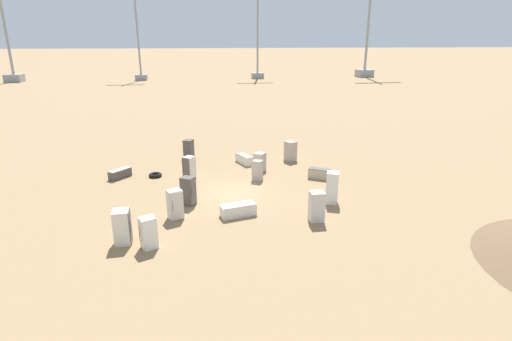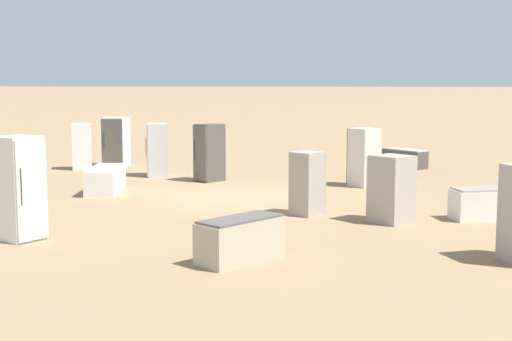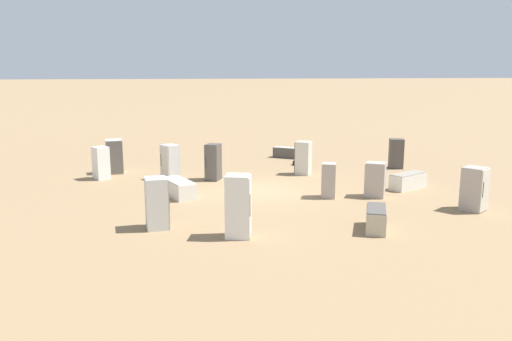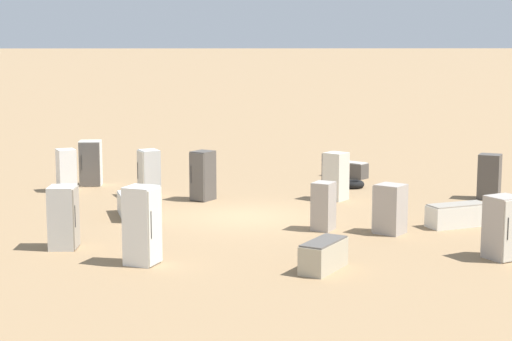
% 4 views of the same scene
% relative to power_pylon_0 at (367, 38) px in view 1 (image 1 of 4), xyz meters
% --- Properties ---
extents(ground_plane, '(1000.00, 1000.00, 0.00)m').
position_rel_power_pylon_0_xyz_m(ground_plane, '(-44.31, -78.75, -9.92)').
color(ground_plane, '#937551').
extents(power_pylon_0, '(11.17, 3.83, 31.91)m').
position_rel_power_pylon_0_xyz_m(power_pylon_0, '(0.00, 0.00, 0.00)').
color(power_pylon_0, gray).
rests_on(power_pylon_0, ground_plane).
extents(power_pylon_1, '(8.35, 2.86, 23.85)m').
position_rel_power_pylon_0_xyz_m(power_pylon_1, '(-28.90, 0.35, -2.50)').
color(power_pylon_1, gray).
rests_on(power_pylon_1, ground_plane).
extents(power_pylon_2, '(7.96, 2.73, 22.75)m').
position_rel_power_pylon_0_xyz_m(power_pylon_2, '(-57.79, 0.71, -2.85)').
color(power_pylon_2, gray).
rests_on(power_pylon_2, ground_plane).
extents(power_pylon_3, '(10.43, 3.57, 29.79)m').
position_rel_power_pylon_0_xyz_m(power_pylon_3, '(-86.69, 1.06, -0.66)').
color(power_pylon_3, gray).
rests_on(power_pylon_3, ground_plane).
extents(discarded_fridge_0, '(1.64, 1.34, 0.73)m').
position_rel_power_pylon_0_xyz_m(discarded_fridge_0, '(-38.02, -77.05, -9.56)').
color(discarded_fridge_0, '#B2A88E').
rests_on(discarded_fridge_0, ground_plane).
extents(discarded_fridge_1, '(0.82, 0.82, 1.71)m').
position_rel_power_pylon_0_xyz_m(discarded_fridge_1, '(-50.38, -84.54, -9.07)').
color(discarded_fridge_1, silver).
rests_on(discarded_fridge_1, ground_plane).
extents(discarded_fridge_2, '(0.94, 0.88, 1.66)m').
position_rel_power_pylon_0_xyz_m(discarded_fridge_2, '(-47.94, -82.11, -9.09)').
color(discarded_fridge_2, silver).
rests_on(discarded_fridge_2, ground_plane).
extents(discarded_fridge_3, '(0.97, 0.97, 1.65)m').
position_rel_power_pylon_0_xyz_m(discarded_fridge_3, '(-47.11, -75.62, -9.10)').
color(discarded_fridge_3, beige).
rests_on(discarded_fridge_3, ground_plane).
extents(discarded_fridge_4, '(0.92, 0.96, 1.95)m').
position_rel_power_pylon_0_xyz_m(discarded_fridge_4, '(-38.73, -81.46, -8.95)').
color(discarded_fridge_4, white).
rests_on(discarded_fridge_4, ground_plane).
extents(discarded_fridge_5, '(1.03, 1.05, 1.42)m').
position_rel_power_pylon_0_xyz_m(discarded_fridge_5, '(-41.90, -74.71, -9.21)').
color(discarded_fridge_5, '#A89E93').
rests_on(discarded_fridge_5, ground_plane).
extents(discarded_fridge_6, '(2.07, 1.19, 0.69)m').
position_rel_power_pylon_0_xyz_m(discarded_fridge_6, '(-44.50, -82.33, -9.58)').
color(discarded_fridge_6, silver).
rests_on(discarded_fridge_6, ground_plane).
extents(discarded_fridge_7, '(0.97, 0.93, 1.71)m').
position_rel_power_pylon_0_xyz_m(discarded_fridge_7, '(-47.21, -80.20, -9.07)').
color(discarded_fridge_7, '#4C4742').
rests_on(discarded_fridge_7, ground_plane).
extents(discarded_fridge_8, '(0.89, 0.84, 1.55)m').
position_rel_power_pylon_0_xyz_m(discarded_fridge_8, '(-49.11, -85.23, -9.14)').
color(discarded_fridge_8, white).
rests_on(discarded_fridge_8, ground_plane).
extents(discarded_fridge_9, '(1.05, 1.04, 1.61)m').
position_rel_power_pylon_0_xyz_m(discarded_fridge_9, '(-38.94, -72.38, -9.12)').
color(discarded_fridge_9, '#A89E93').
rests_on(discarded_fridge_9, ground_plane).
extents(discarded_fridge_10, '(0.95, 0.95, 1.57)m').
position_rel_power_pylon_0_xyz_m(discarded_fridge_10, '(-47.10, -70.24, -9.14)').
color(discarded_fridge_10, '#4C4742').
rests_on(discarded_fridge_10, ground_plane).
extents(discarded_fridge_11, '(0.78, 0.73, 1.68)m').
position_rel_power_pylon_0_xyz_m(discarded_fridge_11, '(-40.42, -83.70, -9.08)').
color(discarded_fridge_11, silver).
rests_on(discarded_fridge_11, ground_plane).
extents(discarded_fridge_12, '(1.29, 1.99, 0.68)m').
position_rel_power_pylon_0_xyz_m(discarded_fridge_12, '(-42.75, -72.51, -9.58)').
color(discarded_fridge_12, silver).
rests_on(discarded_fridge_12, ground_plane).
extents(discarded_fridge_13, '(1.53, 1.61, 0.64)m').
position_rel_power_pylon_0_xyz_m(discarded_fridge_13, '(-51.99, -74.50, -9.60)').
color(discarded_fridge_13, '#4C4742').
rests_on(discarded_fridge_13, ground_plane).
extents(discarded_fridge_14, '(0.85, 0.80, 1.41)m').
position_rel_power_pylon_0_xyz_m(discarded_fridge_14, '(-42.40, -76.56, -9.22)').
color(discarded_fridge_14, '#A89E93').
rests_on(discarded_fridge_14, ground_plane).
extents(scrap_tire, '(0.92, 0.92, 0.25)m').
position_rel_power_pylon_0_xyz_m(scrap_tire, '(-49.54, -74.68, -9.79)').
color(scrap_tire, black).
rests_on(scrap_tire, ground_plane).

